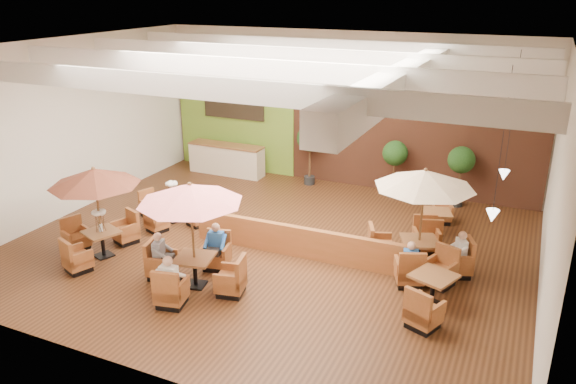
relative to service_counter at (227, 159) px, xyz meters
The scene contains 17 objects.
room 6.78m from the service_counter, 39.88° to the right, with size 14.04×14.00×5.52m.
service_counter is the anchor object (origin of this frame).
booth_divider 7.61m from the service_counter, 44.95° to the right, with size 6.23×0.18×0.86m, color brown.
table_0 7.69m from the service_counter, 86.49° to the right, with size 2.52×2.67×2.57m.
table_1 8.80m from the service_counter, 64.91° to the right, with size 2.75×2.75×2.71m.
table_2 9.76m from the service_counter, 29.04° to the right, with size 2.86×2.86×2.74m.
table_3 4.82m from the service_counter, 79.93° to the right, with size 2.45×2.45×1.46m.
table_4 11.18m from the service_counter, 34.96° to the right, with size 1.15×2.83×0.99m.
table_5 8.81m from the service_counter, 15.41° to the right, with size 1.02×2.55×0.90m.
topiary_0 3.57m from the service_counter, ahead, with size 0.96×0.96×2.23m.
topiary_1 6.60m from the service_counter, ahead, with size 0.86×0.86×2.00m.
topiary_2 8.78m from the service_counter, ahead, with size 0.88×0.88×2.05m.
diner_0 9.62m from the service_counter, 67.41° to the right, with size 0.43×0.36×0.82m.
diner_1 7.83m from the service_counter, 61.83° to the right, with size 0.42×0.37×0.79m.
diner_2 8.34m from the service_counter, 71.09° to the right, with size 0.38×0.42×0.77m.
diner_3 10.21m from the service_counter, 33.97° to the right, with size 0.39×0.34×0.73m.
diner_4 10.57m from the service_counter, 26.39° to the right, with size 0.40×0.42×0.76m.
Camera 1 is at (6.38, -12.94, 6.98)m, focal length 35.00 mm.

